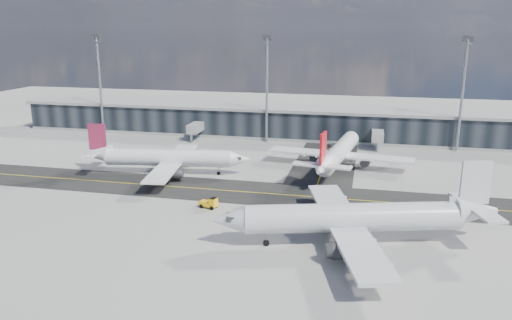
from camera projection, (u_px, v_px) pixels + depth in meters
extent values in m
plane|color=gray|center=(215.00, 197.00, 94.07)|extent=(300.00, 300.00, 0.00)
cube|color=black|center=(222.00, 190.00, 97.84)|extent=(180.00, 14.00, 0.02)
cube|color=black|center=(327.00, 156.00, 123.19)|extent=(14.00, 50.00, 0.02)
cube|color=yellow|center=(222.00, 190.00, 97.83)|extent=(180.00, 0.25, 0.01)
cube|color=yellow|center=(327.00, 156.00, 123.18)|extent=(0.25, 50.00, 0.01)
cube|color=black|center=(271.00, 123.00, 144.84)|extent=(150.00, 12.00, 8.00)
cube|color=gray|center=(272.00, 108.00, 143.70)|extent=(152.00, 13.00, 0.80)
cube|color=gray|center=(271.00, 135.00, 145.77)|extent=(150.00, 12.20, 0.80)
cube|color=gray|center=(197.00, 127.00, 141.71)|extent=(3.00, 10.00, 2.40)
cylinder|color=gray|center=(191.00, 138.00, 137.59)|extent=(0.60, 0.60, 2.40)
cube|color=gray|center=(378.00, 135.00, 131.02)|extent=(3.00, 10.00, 2.40)
cylinder|color=gray|center=(377.00, 148.00, 126.91)|extent=(0.60, 0.60, 2.40)
cylinder|color=gray|center=(100.00, 87.00, 146.34)|extent=(0.70, 0.70, 28.00)
cube|color=#2D2D30|center=(96.00, 37.00, 142.66)|extent=(2.50, 0.50, 1.40)
cylinder|color=gray|center=(267.00, 91.00, 135.65)|extent=(0.70, 0.70, 28.00)
cube|color=#2D2D30|center=(267.00, 38.00, 131.97)|extent=(2.50, 0.50, 1.40)
cylinder|color=gray|center=(462.00, 97.00, 124.97)|extent=(0.70, 0.70, 28.00)
cube|color=#2D2D30|center=(468.00, 39.00, 121.29)|extent=(2.50, 0.50, 1.40)
cylinder|color=white|center=(168.00, 158.00, 107.70)|extent=(27.56, 7.44, 3.64)
cone|color=white|center=(239.00, 159.00, 106.47)|extent=(5.02, 4.24, 3.64)
cone|color=white|center=(97.00, 154.00, 108.82)|extent=(5.92, 4.37, 3.64)
cube|color=white|center=(173.00, 162.00, 107.86)|extent=(8.85, 31.29, 0.46)
cylinder|color=#2D2D30|center=(183.00, 160.00, 113.31)|extent=(4.08, 2.61, 2.09)
cylinder|color=#2D2D30|center=(171.00, 174.00, 102.79)|extent=(4.08, 2.61, 2.09)
cube|color=silver|center=(183.00, 157.00, 113.12)|extent=(1.85, 0.62, 0.73)
cube|color=silver|center=(171.00, 170.00, 102.60)|extent=(1.85, 0.62, 0.73)
cube|color=#6F1B48|center=(97.00, 137.00, 107.80)|extent=(3.84, 0.94, 5.65)
cube|color=white|center=(96.00, 151.00, 108.68)|extent=(4.06, 11.18, 0.32)
cube|color=#2D2D30|center=(237.00, 158.00, 106.41)|extent=(2.08, 2.24, 0.64)
cylinder|color=gray|center=(219.00, 170.00, 107.49)|extent=(0.25, 0.25, 1.82)
cylinder|color=black|center=(219.00, 173.00, 107.67)|extent=(0.86, 0.43, 0.82)
cylinder|color=black|center=(168.00, 168.00, 111.21)|extent=(1.06, 0.59, 1.00)
cylinder|color=black|center=(162.00, 175.00, 105.96)|extent=(1.06, 0.59, 1.00)
cylinder|color=white|center=(339.00, 152.00, 112.11)|extent=(7.81, 29.02, 3.84)
cone|color=white|center=(352.00, 137.00, 126.83)|extent=(4.47, 5.28, 3.84)
cone|color=white|center=(322.00, 168.00, 96.81)|extent=(4.60, 6.23, 3.84)
cube|color=white|center=(340.00, 155.00, 113.22)|extent=(32.95, 9.30, 0.48)
cylinder|color=#2D2D30|center=(316.00, 156.00, 116.33)|extent=(2.75, 4.30, 2.21)
cylinder|color=#2D2D30|center=(366.00, 161.00, 112.39)|extent=(2.75, 4.30, 2.21)
cube|color=silver|center=(316.00, 153.00, 116.13)|extent=(0.65, 1.95, 0.77)
cube|color=silver|center=(366.00, 157.00, 112.19)|extent=(0.65, 1.95, 0.77)
cube|color=red|center=(323.00, 148.00, 96.19)|extent=(0.99, 4.05, 5.95)
cube|color=white|center=(322.00, 166.00, 96.66)|extent=(11.77, 4.26, 0.34)
cube|color=#2D2D30|center=(352.00, 136.00, 126.29)|extent=(2.36, 2.19, 0.67)
cylinder|color=gray|center=(348.00, 152.00, 123.19)|extent=(0.26, 0.26, 1.92)
cylinder|color=black|center=(348.00, 154.00, 123.38)|extent=(0.45, 0.90, 0.86)
cylinder|color=black|center=(325.00, 166.00, 113.08)|extent=(0.62, 1.11, 1.05)
cylinder|color=black|center=(351.00, 168.00, 111.11)|extent=(0.62, 1.11, 1.05)
cylinder|color=silver|center=(352.00, 217.00, 72.54)|extent=(31.39, 12.63, 4.19)
cone|color=silver|center=(230.00, 220.00, 71.61)|extent=(6.19, 5.46, 4.19)
cone|color=silver|center=(476.00, 211.00, 73.33)|extent=(7.19, 5.75, 4.19)
cube|color=silver|center=(345.00, 224.00, 72.75)|extent=(14.78, 35.70, 0.52)
cylinder|color=#2D2D30|center=(347.00, 250.00, 66.93)|extent=(4.89, 3.52, 2.41)
cylinder|color=#2D2D30|center=(329.00, 216.00, 79.06)|extent=(4.89, 3.52, 2.41)
cube|color=silver|center=(348.00, 245.00, 66.72)|extent=(2.13, 0.98, 0.84)
cube|color=silver|center=(329.00, 211.00, 78.84)|extent=(2.13, 0.98, 0.84)
cube|color=silver|center=(476.00, 183.00, 72.16)|extent=(4.36, 1.66, 6.50)
cube|color=silver|center=(476.00, 207.00, 73.16)|extent=(6.26, 12.90, 0.37)
cube|color=#2D2D30|center=(234.00, 217.00, 71.53)|extent=(2.65, 2.79, 0.73)
cylinder|color=gray|center=(266.00, 238.00, 72.64)|extent=(0.31, 0.31, 2.10)
cylinder|color=black|center=(266.00, 243.00, 72.85)|extent=(1.01, 0.61, 0.94)
cylinder|color=black|center=(364.00, 249.00, 70.50)|extent=(1.25, 0.82, 1.15)
cylinder|color=black|center=(353.00, 232.00, 76.56)|extent=(1.25, 0.82, 1.15)
cube|color=yellow|center=(209.00, 204.00, 88.04)|extent=(3.47, 2.21, 0.75)
cube|color=yellow|center=(213.00, 201.00, 87.45)|extent=(1.47, 1.63, 0.96)
cube|color=black|center=(213.00, 199.00, 87.35)|extent=(1.35, 1.55, 0.27)
cylinder|color=black|center=(216.00, 206.00, 88.30)|extent=(0.79, 0.44, 0.75)
cylinder|color=black|center=(212.00, 208.00, 87.09)|extent=(0.79, 0.44, 0.75)
cylinder|color=black|center=(206.00, 204.00, 89.22)|extent=(0.79, 0.44, 0.75)
cylinder|color=black|center=(201.00, 206.00, 88.01)|extent=(0.79, 0.44, 0.75)
imported|color=white|center=(336.00, 145.00, 131.12)|extent=(4.46, 6.28, 1.59)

